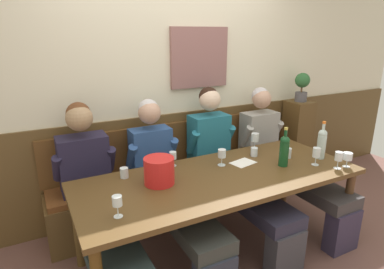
# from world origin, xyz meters

# --- Properties ---
(ground_plane) EXTENTS (6.80, 6.80, 0.02)m
(ground_plane) POSITION_xyz_m (0.00, 0.00, -0.01)
(ground_plane) COLOR brown
(ground_plane) RESTS_ON ground
(room_wall_back) EXTENTS (6.80, 0.12, 2.80)m
(room_wall_back) POSITION_xyz_m (0.00, 1.09, 1.40)
(room_wall_back) COLOR beige
(room_wall_back) RESTS_ON ground
(wood_wainscot_panel) EXTENTS (6.80, 0.03, 1.03)m
(wood_wainscot_panel) POSITION_xyz_m (0.00, 1.04, 0.51)
(wood_wainscot_panel) COLOR brown
(wood_wainscot_panel) RESTS_ON ground
(wall_bench) EXTENTS (2.60, 0.42, 0.94)m
(wall_bench) POSITION_xyz_m (0.00, 0.83, 0.28)
(wall_bench) COLOR brown
(wall_bench) RESTS_ON ground
(dining_table) EXTENTS (2.30, 0.91, 0.73)m
(dining_table) POSITION_xyz_m (0.00, 0.09, 0.66)
(dining_table) COLOR #51371A
(dining_table) RESTS_ON ground
(person_center_left_seat) EXTENTS (0.51, 1.37, 1.28)m
(person_center_left_seat) POSITION_xyz_m (-0.94, 0.44, 0.63)
(person_center_left_seat) COLOR #2B3035
(person_center_left_seat) RESTS_ON ground
(person_left_seat) EXTENTS (0.48, 1.36, 1.25)m
(person_left_seat) POSITION_xyz_m (-0.32, 0.42, 0.61)
(person_left_seat) COLOR #2A2E3C
(person_left_seat) RESTS_ON ground
(person_center_right_seat) EXTENTS (0.50, 1.37, 1.31)m
(person_center_right_seat) POSITION_xyz_m (0.31, 0.45, 0.64)
(person_center_right_seat) COLOR #36363C
(person_center_right_seat) RESTS_ON ground
(person_right_seat) EXTENTS (0.50, 1.36, 1.26)m
(person_right_seat) POSITION_xyz_m (0.96, 0.43, 0.61)
(person_right_seat) COLOR #30293F
(person_right_seat) RESTS_ON ground
(ice_bucket) EXTENTS (0.23, 0.23, 0.21)m
(ice_bucket) POSITION_xyz_m (-0.49, 0.18, 0.83)
(ice_bucket) COLOR red
(ice_bucket) RESTS_ON dining_table
(wine_bottle_green_tall) EXTENTS (0.08, 0.08, 0.34)m
(wine_bottle_green_tall) POSITION_xyz_m (0.58, 0.01, 0.87)
(wine_bottle_green_tall) COLOR #14431F
(wine_bottle_green_tall) RESTS_ON dining_table
(wine_bottle_amber_mid) EXTENTS (0.08, 0.08, 0.35)m
(wine_bottle_amber_mid) POSITION_xyz_m (1.00, -0.01, 0.87)
(wine_bottle_amber_mid) COLOR #B4C4BA
(wine_bottle_amber_mid) RESTS_ON dining_table
(wine_glass_left_end) EXTENTS (0.06, 0.06, 0.14)m
(wine_glass_left_end) POSITION_xyz_m (-0.89, -0.13, 0.83)
(wine_glass_left_end) COLOR silver
(wine_glass_left_end) RESTS_ON dining_table
(wine_glass_near_bucket) EXTENTS (0.06, 0.06, 0.13)m
(wine_glass_near_bucket) POSITION_xyz_m (-0.26, 0.44, 0.81)
(wine_glass_near_bucket) COLOR silver
(wine_glass_near_bucket) RESTS_ON dining_table
(wine_glass_by_bottle) EXTENTS (0.06, 0.06, 0.15)m
(wine_glass_by_bottle) POSITION_xyz_m (0.94, -0.25, 0.83)
(wine_glass_by_bottle) COLOR silver
(wine_glass_by_bottle) RESTS_ON dining_table
(wine_glass_center_rear) EXTENTS (0.07, 0.07, 0.14)m
(wine_glass_center_rear) POSITION_xyz_m (0.12, 0.26, 0.83)
(wine_glass_center_rear) COLOR silver
(wine_glass_center_rear) RESTS_ON dining_table
(wine_glass_mid_right) EXTENTS (0.08, 0.08, 0.13)m
(wine_glass_mid_right) POSITION_xyz_m (1.04, -0.26, 0.81)
(wine_glass_mid_right) COLOR silver
(wine_glass_mid_right) RESTS_ON dining_table
(wine_glass_center_front) EXTENTS (0.06, 0.06, 0.16)m
(wine_glass_center_front) POSITION_xyz_m (0.84, -0.11, 0.83)
(wine_glass_center_front) COLOR silver
(wine_glass_center_front) RESTS_ON dining_table
(wine_glass_mid_left) EXTENTS (0.07, 0.07, 0.16)m
(wine_glass_mid_left) POSITION_xyz_m (0.62, 0.45, 0.84)
(wine_glass_mid_left) COLOR silver
(wine_glass_mid_left) RESTS_ON dining_table
(water_tumbler_left) EXTENTS (0.06, 0.06, 0.09)m
(water_tumbler_left) POSITION_xyz_m (0.75, 0.13, 0.77)
(water_tumbler_left) COLOR silver
(water_tumbler_left) RESTS_ON dining_table
(water_tumbler_center) EXTENTS (0.07, 0.07, 0.08)m
(water_tumbler_center) POSITION_xyz_m (-0.70, 0.41, 0.77)
(water_tumbler_center) COLOR silver
(water_tumbler_center) RESTS_ON dining_table
(water_tumbler_right) EXTENTS (0.06, 0.06, 0.08)m
(water_tumbler_right) POSITION_xyz_m (0.50, 0.31, 0.77)
(water_tumbler_right) COLOR silver
(water_tumbler_right) RESTS_ON dining_table
(tasting_sheet_left_guest) EXTENTS (0.24, 0.19, 0.00)m
(tasting_sheet_left_guest) POSITION_xyz_m (0.31, 0.22, 0.73)
(tasting_sheet_left_guest) COLOR white
(tasting_sheet_left_guest) RESTS_ON dining_table
(corner_pedestal) EXTENTS (0.28, 0.28, 1.04)m
(corner_pedestal) POSITION_xyz_m (1.60, 0.86, 0.52)
(corner_pedestal) COLOR #553B1C
(corner_pedestal) RESTS_ON ground
(potted_plant) EXTENTS (0.17, 0.17, 0.34)m
(potted_plant) POSITION_xyz_m (1.60, 0.86, 1.23)
(potted_plant) COLOR #4F4C50
(potted_plant) RESTS_ON corner_pedestal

